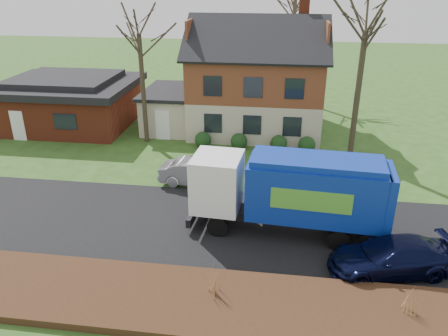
# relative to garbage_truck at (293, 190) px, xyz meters

# --- Properties ---
(ground) EXTENTS (120.00, 120.00, 0.00)m
(ground) POSITION_rel_garbage_truck_xyz_m (-4.56, 0.06, -2.11)
(ground) COLOR #2A4C19
(ground) RESTS_ON ground
(road) EXTENTS (80.00, 7.00, 0.02)m
(road) POSITION_rel_garbage_truck_xyz_m (-4.56, 0.06, -2.10)
(road) COLOR black
(road) RESTS_ON ground
(mulch_verge) EXTENTS (80.00, 3.50, 0.30)m
(mulch_verge) POSITION_rel_garbage_truck_xyz_m (-4.56, -5.24, -1.96)
(mulch_verge) COLOR black
(mulch_verge) RESTS_ON ground
(main_house) EXTENTS (12.95, 8.95, 9.26)m
(main_house) POSITION_rel_garbage_truck_xyz_m (-3.07, 13.97, 1.91)
(main_house) COLOR beige
(main_house) RESTS_ON ground
(ranch_house) EXTENTS (9.80, 8.20, 3.70)m
(ranch_house) POSITION_rel_garbage_truck_xyz_m (-16.56, 13.06, -0.30)
(ranch_house) COLOR maroon
(ranch_house) RESTS_ON ground
(garbage_truck) EXTENTS (8.70, 2.89, 3.67)m
(garbage_truck) POSITION_rel_garbage_truck_xyz_m (0.00, 0.00, 0.00)
(garbage_truck) COLOR black
(garbage_truck) RESTS_ON ground
(silver_sedan) EXTENTS (4.35, 1.84, 1.40)m
(silver_sedan) POSITION_rel_garbage_truck_xyz_m (-4.97, 4.14, -1.42)
(silver_sedan) COLOR #A9ACB1
(silver_sedan) RESTS_ON ground
(navy_wagon) EXTENTS (5.12, 3.00, 1.39)m
(navy_wagon) POSITION_rel_garbage_truck_xyz_m (3.80, -2.36, -1.42)
(navy_wagon) COLOR black
(navy_wagon) RESTS_ON ground
(tree_front_west) EXTENTS (3.35, 3.35, 9.96)m
(tree_front_west) POSITION_rel_garbage_truck_xyz_m (-9.78, 10.25, 6.09)
(tree_front_west) COLOR #3A2F22
(tree_front_west) RESTS_ON ground
(tree_front_east) EXTENTS (3.95, 3.95, 10.97)m
(tree_front_east) POSITION_rel_garbage_truck_xyz_m (3.75, 9.41, 6.80)
(tree_front_east) COLOR #393122
(tree_front_east) RESTS_ON ground
(grass_clump_mid) EXTENTS (0.38, 0.31, 1.06)m
(grass_clump_mid) POSITION_rel_garbage_truck_xyz_m (-2.67, -4.91, -1.29)
(grass_clump_mid) COLOR #B2824E
(grass_clump_mid) RESTS_ON mulch_verge
(grass_clump_east) EXTENTS (0.35, 0.29, 0.87)m
(grass_clump_east) POSITION_rel_garbage_truck_xyz_m (3.88, -4.91, -1.38)
(grass_clump_east) COLOR #B0884D
(grass_clump_east) RESTS_ON mulch_verge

